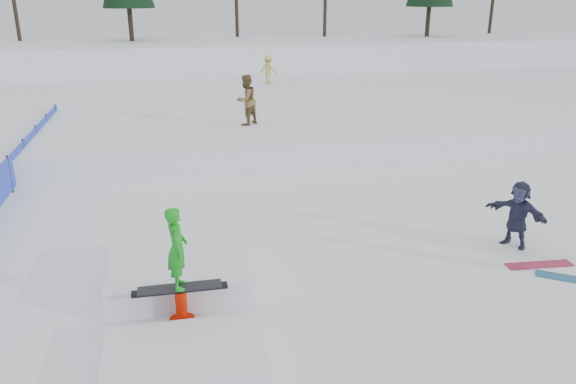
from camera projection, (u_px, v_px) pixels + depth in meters
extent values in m
plane|color=white|center=(284.00, 279.00, 11.11)|extent=(120.00, 120.00, 0.00)
cube|color=white|center=(195.00, 56.00, 38.32)|extent=(60.00, 14.00, 2.40)
cube|color=white|center=(214.00, 107.00, 25.70)|extent=(50.00, 18.00, 0.80)
cube|color=blue|center=(10.00, 174.00, 15.72)|extent=(0.03, 16.00, 0.95)
cylinder|color=black|center=(10.00, 174.00, 15.72)|extent=(0.05, 0.05, 1.10)
cylinder|color=black|center=(25.00, 156.00, 17.47)|extent=(0.05, 0.05, 1.10)
cylinder|color=black|center=(37.00, 141.00, 19.22)|extent=(0.05, 0.05, 1.10)
cylinder|color=black|center=(48.00, 128.00, 20.97)|extent=(0.05, 0.05, 1.10)
cylinder|color=black|center=(56.00, 118.00, 22.72)|extent=(0.05, 0.05, 1.10)
cylinder|color=black|center=(131.00, 25.00, 35.41)|extent=(0.30, 0.30, 2.00)
cylinder|color=black|center=(428.00, 22.00, 38.89)|extent=(0.30, 0.30, 2.00)
imported|color=brown|center=(246.00, 100.00, 20.14)|extent=(1.11, 1.09, 1.80)
imported|color=gold|center=(268.00, 70.00, 29.31)|extent=(1.07, 0.99, 1.45)
imported|color=#2A2D49|center=(518.00, 214.00, 12.34)|extent=(1.09, 1.43, 1.51)
cube|color=#952641|center=(539.00, 265.00, 11.67)|extent=(1.42, 0.39, 0.03)
cube|color=#255B80|center=(574.00, 279.00, 11.07)|extent=(1.30, 1.04, 0.03)
cube|color=white|center=(179.00, 273.00, 10.78)|extent=(2.60, 2.20, 0.54)
cube|color=white|center=(185.00, 356.00, 8.52)|extent=(2.40, 1.60, 0.30)
cylinder|color=red|center=(182.00, 320.00, 9.67)|extent=(0.44, 0.44, 0.06)
cylinder|color=red|center=(181.00, 307.00, 9.58)|extent=(0.20, 0.20, 0.60)
cube|color=black|center=(180.00, 290.00, 9.46)|extent=(1.60, 0.16, 0.06)
cube|color=black|center=(180.00, 287.00, 9.45)|extent=(1.40, 0.28, 0.03)
imported|color=#139A1A|center=(177.00, 248.00, 9.20)|extent=(0.34, 0.52, 1.42)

